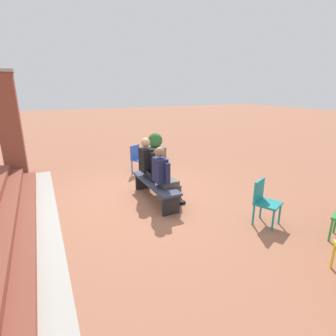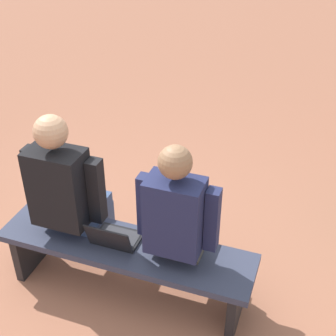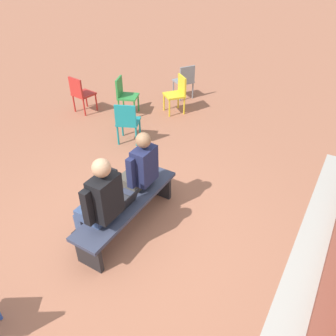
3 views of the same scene
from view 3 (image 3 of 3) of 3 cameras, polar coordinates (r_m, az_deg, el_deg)
The scene contains 11 objects.
ground_plane at distance 4.50m, azimuth -6.98°, elevation -12.76°, with size 60.00×60.00×0.00m, color #9E6047.
concrete_strip at distance 4.18m, azimuth 21.08°, elevation -20.71°, with size 6.86×0.40×0.01m, color #A8A399.
bench at distance 4.47m, azimuth -6.97°, elevation -6.73°, with size 1.80×0.44×0.45m.
person_student at distance 4.51m, azimuth -5.14°, elevation -0.43°, with size 0.53×0.67×1.32m.
person_adult at distance 4.02m, azimuth -11.84°, elevation -5.82°, with size 0.56×0.71×1.38m.
laptop at distance 4.33m, azimuth -7.53°, elevation -5.86°, with size 0.32×0.29×0.21m.
plastic_chair_near_bench_left at distance 8.38m, azimuth 2.95°, elevation 15.11°, with size 0.58×0.58×0.84m.
plastic_chair_near_bench_right at distance 7.58m, azimuth -7.57°, elevation 12.70°, with size 0.54×0.54×0.84m.
plastic_chair_far_right at distance 7.62m, azimuth 1.63°, elevation 13.08°, with size 0.59×0.59×0.84m.
plastic_chair_mid_courtyard at distance 7.84m, azimuth -14.95°, elevation 12.59°, with size 0.47×0.47×0.84m.
plastic_chair_foreground at distance 6.36m, azimuth -7.11°, elevation 8.21°, with size 0.55×0.55×0.84m.
Camera 3 is at (2.30, 2.00, 3.30)m, focal length 35.00 mm.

